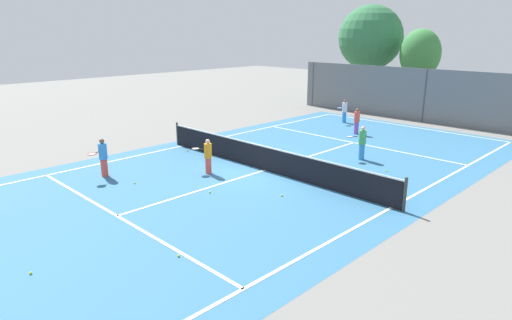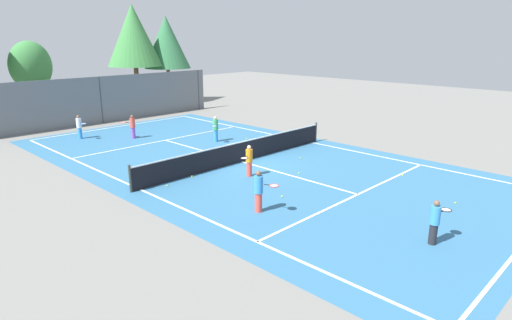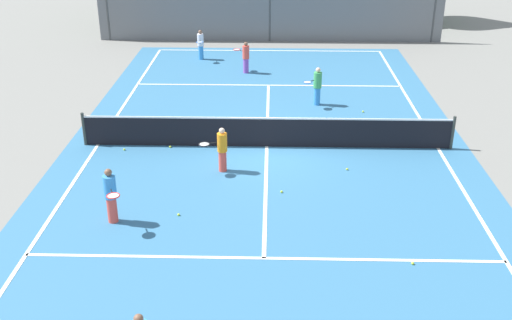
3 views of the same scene
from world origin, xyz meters
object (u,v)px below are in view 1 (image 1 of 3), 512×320
Objects in this scene: player_5 at (362,142)px; tennis_ball_1 at (212,155)px; ball_crate at (263,154)px; player_2 at (357,121)px; tennis_ball_3 at (135,183)px; tennis_ball_0 at (210,192)px; tennis_ball_7 at (282,196)px; tennis_ball_4 at (179,256)px; tennis_ball_2 at (31,273)px; tennis_ball_6 at (188,151)px; player_4 at (103,157)px; player_1 at (208,156)px; player_0 at (344,111)px; tennis_ball_5 at (386,171)px.

tennis_ball_1 is at bearing -139.48° from player_5.
player_5 is at bearing 42.85° from ball_crate.
player_2 reaches higher than tennis_ball_3.
player_5 is 7.41m from tennis_ball_0.
player_2 is at bearing 109.17° from tennis_ball_7.
tennis_ball_7 is (-0.95, 4.87, 0.00)m from tennis_ball_4.
tennis_ball_2 is 10.90m from tennis_ball_6.
player_5 is at bearing 40.52° from tennis_ball_1.
tennis_ball_4 is at bearing -79.00° from tennis_ball_7.
tennis_ball_4 is (1.72, 2.85, 0.00)m from tennis_ball_2.
tennis_ball_4 is at bearing -49.19° from tennis_ball_0.
player_2 reaches higher than tennis_ball_6.
player_4 is 1.01× the size of player_5.
player_5 is 22.11× the size of tennis_ball_3.
ball_crate is 4.65m from tennis_ball_7.
player_1 is 3.06m from ball_crate.
tennis_ball_7 is (3.44, -9.88, -0.69)m from player_2.
ball_crate reaches higher than tennis_ball_7.
player_0 is 18.14m from tennis_ball_4.
tennis_ball_6 is 7.06m from tennis_ball_7.
player_4 is at bearing -132.20° from tennis_ball_5.
player_1 is at bearing -133.51° from tennis_ball_5.
tennis_ball_1 is at bearing 164.70° from tennis_ball_7.
tennis_ball_0 is at bearing -37.55° from player_1.
tennis_ball_7 is (6.95, -1.26, 0.00)m from tennis_ball_6.
tennis_ball_1 is (0.72, 4.68, -0.73)m from player_4.
player_1 is at bearing 71.07° from tennis_ball_3.
tennis_ball_2 is 7.76m from tennis_ball_7.
tennis_ball_6 is (-3.28, -1.60, -0.15)m from ball_crate.
player_1 is 20.71× the size of tennis_ball_7.
tennis_ball_3 is (-2.66, -1.33, 0.00)m from tennis_ball_0.
player_4 is at bearing -102.11° from player_2.
ball_crate is at bearing 80.36° from tennis_ball_3.
tennis_ball_0 is (-1.41, -7.24, -0.72)m from player_5.
player_1 is 20.71× the size of tennis_ball_0.
tennis_ball_0 and tennis_ball_6 have the same top height.
player_2 is 21.06× the size of tennis_ball_2.
tennis_ball_3 is at bearing 128.25° from tennis_ball_2.
player_5 reaches higher than tennis_ball_7.
player_1 is 20.71× the size of tennis_ball_2.
tennis_ball_0 is 7.14m from tennis_ball_5.
ball_crate is 2.30m from tennis_ball_1.
player_5 is 2.00m from tennis_ball_5.
ball_crate is 4.68m from tennis_ball_0.
tennis_ball_1 is (-1.85, -1.36, -0.15)m from ball_crate.
player_4 reaches higher than tennis_ball_2.
tennis_ball_0 is at bearing -28.93° from tennis_ball_6.
tennis_ball_1 is 1.00× the size of tennis_ball_5.
tennis_ball_0 is 2.47m from tennis_ball_7.
tennis_ball_7 is (5.52, -1.51, 0.00)m from tennis_ball_1.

